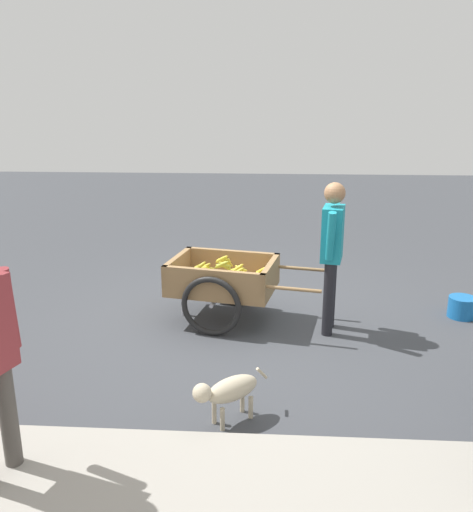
{
  "coord_description": "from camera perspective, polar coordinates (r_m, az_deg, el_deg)",
  "views": [
    {
      "loc": [
        -0.24,
        5.39,
        2.36
      ],
      "look_at": [
        0.1,
        -0.04,
        0.75
      ],
      "focal_mm": 37.66,
      "sensor_mm": 36.0,
      "label": 1
    }
  ],
  "objects": [
    {
      "name": "ground_plane",
      "position": [
        5.89,
        0.96,
        -7.14
      ],
      "size": [
        24.0,
        24.0,
        0.0
      ],
      "primitive_type": "plane",
      "color": "#3D3F44"
    },
    {
      "name": "fruit_cart",
      "position": [
        5.83,
        -1.41,
        -2.77
      ],
      "size": [
        1.77,
        1.09,
        0.72
      ],
      "color": "#937047",
      "rests_on": "ground"
    },
    {
      "name": "plastic_bucket",
      "position": [
        6.51,
        22.81,
        -5.03
      ],
      "size": [
        0.3,
        0.3,
        0.23
      ],
      "primitive_type": "cylinder",
      "color": "#1966B2",
      "rests_on": "ground"
    },
    {
      "name": "dog",
      "position": [
        4.11,
        -0.89,
        -14.09
      ],
      "size": [
        0.54,
        0.47,
        0.4
      ],
      "color": "beige",
      "rests_on": "ground"
    },
    {
      "name": "vendor_person",
      "position": [
        5.49,
        10.12,
        1.16
      ],
      "size": [
        0.26,
        0.57,
        1.57
      ],
      "color": "black",
      "rests_on": "ground"
    }
  ]
}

